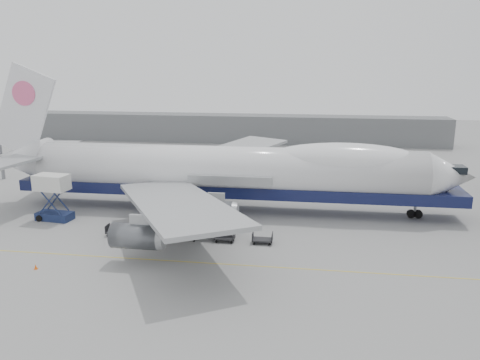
# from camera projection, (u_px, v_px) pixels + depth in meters

# --- Properties ---
(ground) EXTENTS (260.00, 260.00, 0.00)m
(ground) POSITION_uv_depth(u_px,v_px,m) (209.00, 241.00, 53.39)
(ground) COLOR gray
(ground) RESTS_ON ground
(apron_line) EXTENTS (60.00, 0.15, 0.01)m
(apron_line) POSITION_uv_depth(u_px,v_px,m) (197.00, 262.00, 47.62)
(apron_line) COLOR gold
(apron_line) RESTS_ON ground
(hangar) EXTENTS (110.00, 8.00, 7.00)m
(hangar) POSITION_uv_depth(u_px,v_px,m) (227.00, 128.00, 121.17)
(hangar) COLOR slate
(hangar) RESTS_ON ground
(airliner) EXTENTS (67.00, 55.30, 19.98)m
(airliner) POSITION_uv_depth(u_px,v_px,m) (231.00, 170.00, 63.47)
(airliner) COLOR white
(airliner) RESTS_ON ground
(catering_truck) EXTENTS (4.78, 3.55, 6.00)m
(catering_truck) POSITION_uv_depth(u_px,v_px,m) (53.00, 194.00, 59.92)
(catering_truck) COLOR navy
(catering_truck) RESTS_ON ground
(traffic_cone) EXTENTS (0.34, 0.34, 0.50)m
(traffic_cone) POSITION_uv_depth(u_px,v_px,m) (36.00, 267.00, 46.03)
(traffic_cone) COLOR #FF5F0D
(traffic_cone) RESTS_ON ground
(dolly_0) EXTENTS (2.30, 1.35, 1.30)m
(dolly_0) POSITION_uv_depth(u_px,v_px,m) (116.00, 231.00, 54.96)
(dolly_0) COLOR #2D2D30
(dolly_0) RESTS_ON ground
(dolly_1) EXTENTS (2.30, 1.35, 1.30)m
(dolly_1) POSITION_uv_depth(u_px,v_px,m) (152.00, 233.00, 54.36)
(dolly_1) COLOR #2D2D30
(dolly_1) RESTS_ON ground
(dolly_2) EXTENTS (2.30, 1.35, 1.30)m
(dolly_2) POSITION_uv_depth(u_px,v_px,m) (188.00, 235.00, 53.76)
(dolly_2) COLOR #2D2D30
(dolly_2) RESTS_ON ground
(dolly_3) EXTENTS (2.30, 1.35, 1.30)m
(dolly_3) POSITION_uv_depth(u_px,v_px,m) (225.00, 237.00, 53.16)
(dolly_3) COLOR #2D2D30
(dolly_3) RESTS_ON ground
(dolly_4) EXTENTS (2.30, 1.35, 1.30)m
(dolly_4) POSITION_uv_depth(u_px,v_px,m) (262.00, 239.00, 52.55)
(dolly_4) COLOR #2D2D30
(dolly_4) RESTS_ON ground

